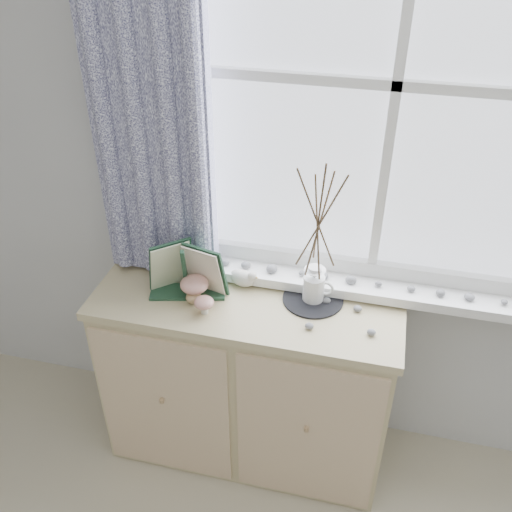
# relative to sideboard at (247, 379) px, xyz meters

# --- Properties ---
(sideboard) EXTENTS (1.20, 0.45, 0.85)m
(sideboard) POSITION_rel_sideboard_xyz_m (0.00, 0.00, 0.00)
(sideboard) COLOR tan
(sideboard) RESTS_ON ground
(botanical_book) EXTENTS (0.36, 0.21, 0.23)m
(botanical_book) POSITION_rel_sideboard_xyz_m (-0.23, -0.03, 0.54)
(botanical_book) COLOR #1E3F2A
(botanical_book) RESTS_ON sideboard
(toadstool_cluster) EXTENTS (0.15, 0.16, 0.10)m
(toadstool_cluster) POSITION_rel_sideboard_xyz_m (-0.18, -0.05, 0.49)
(toadstool_cluster) COLOR beige
(toadstool_cluster) RESTS_ON sideboard
(wooden_eggs) EXTENTS (0.10, 0.11, 0.07)m
(wooden_eggs) POSITION_rel_sideboard_xyz_m (-0.21, -0.02, 0.45)
(wooden_eggs) COLOR tan
(wooden_eggs) RESTS_ON sideboard
(songbird_figurine) EXTENTS (0.16, 0.10, 0.08)m
(songbird_figurine) POSITION_rel_sideboard_xyz_m (-0.04, 0.10, 0.46)
(songbird_figurine) COLOR white
(songbird_figurine) RESTS_ON sideboard
(crocheted_doily) EXTENTS (0.23, 0.23, 0.01)m
(crocheted_doily) POSITION_rel_sideboard_xyz_m (0.25, 0.07, 0.43)
(crocheted_doily) COLOR black
(crocheted_doily) RESTS_ON sideboard
(twig_pitcher) EXTENTS (0.23, 0.23, 0.63)m
(twig_pitcher) POSITION_rel_sideboard_xyz_m (0.25, 0.07, 0.78)
(twig_pitcher) COLOR white
(twig_pitcher) RESTS_ON crocheted_doily
(sideboard_pebbles) EXTENTS (0.33, 0.23, 0.02)m
(sideboard_pebbles) POSITION_rel_sideboard_xyz_m (0.33, 0.01, 0.44)
(sideboard_pebbles) COLOR gray
(sideboard_pebbles) RESTS_ON sideboard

